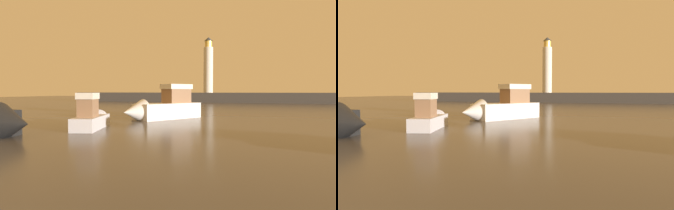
{
  "view_description": "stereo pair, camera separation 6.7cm",
  "coord_description": "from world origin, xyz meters",
  "views": [
    {
      "loc": [
        6.59,
        -1.6,
        2.62
      ],
      "look_at": [
        0.74,
        15.68,
        1.8
      ],
      "focal_mm": 32.72,
      "sensor_mm": 36.0,
      "label": 1
    },
    {
      "loc": [
        6.65,
        -1.58,
        2.62
      ],
      "look_at": [
        0.74,
        15.68,
        1.8
      ],
      "focal_mm": 32.72,
      "sensor_mm": 36.0,
      "label": 2
    }
  ],
  "objects": [
    {
      "name": "ground_plane",
      "position": [
        0.0,
        35.57,
        0.0
      ],
      "size": [
        220.0,
        220.0,
        0.0
      ],
      "primitive_type": "plane",
      "color": "#4C4742"
    },
    {
      "name": "breakwater",
      "position": [
        0.0,
        71.15,
        1.14
      ],
      "size": [
        85.91,
        5.25,
        2.28
      ],
      "primitive_type": "cube",
      "color": "#423F3D",
      "rests_on": "ground_plane"
    },
    {
      "name": "motorboat_4",
      "position": [
        -5.51,
        17.38,
        0.76
      ],
      "size": [
        3.15,
        6.15,
        2.75
      ],
      "color": "silver",
      "rests_on": "ground_plane"
    },
    {
      "name": "motorboat_1",
      "position": [
        -3.17,
        25.41,
        1.07
      ],
      "size": [
        6.12,
        8.46,
        3.6
      ],
      "color": "white",
      "rests_on": "ground_plane"
    },
    {
      "name": "lighthouse",
      "position": [
        -7.84,
        71.15,
        8.54
      ],
      "size": [
        2.22,
        2.22,
        13.2
      ],
      "color": "silver",
      "rests_on": "breakwater"
    }
  ]
}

